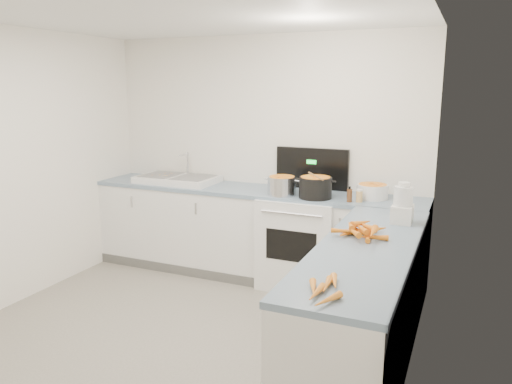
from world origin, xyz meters
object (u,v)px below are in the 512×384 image
at_px(sink, 178,179).
at_px(steel_pot, 282,187).
at_px(extract_bottle, 349,196).
at_px(black_pot, 315,189).
at_px(food_processor, 403,205).
at_px(spice_jar, 359,196).
at_px(stove, 302,239).
at_px(mixing_bowl, 372,191).

height_order(sink, steel_pot, sink).
bearing_deg(extract_bottle, black_pot, 174.03).
bearing_deg(food_processor, sink, 163.67).
bearing_deg(sink, spice_jar, -4.30).
distance_m(sink, spice_jar, 2.04).
height_order(sink, food_processor, food_processor).
distance_m(stove, sink, 1.54).
relative_size(steel_pot, extract_bottle, 2.29).
xyz_separation_m(sink, food_processor, (2.49, -0.73, 0.10)).
bearing_deg(sink, food_processor, -16.33).
distance_m(spice_jar, food_processor, 0.74).
xyz_separation_m(steel_pot, mixing_bowl, (0.84, 0.20, -0.01)).
relative_size(stove, food_processor, 4.25).
bearing_deg(extract_bottle, stove, 160.92).
xyz_separation_m(spice_jar, food_processor, (0.45, -0.58, 0.09)).
distance_m(stove, black_pot, 0.60).
bearing_deg(black_pot, sink, 174.55).
bearing_deg(extract_bottle, mixing_bowl, 54.68).
bearing_deg(mixing_bowl, sink, -178.85).
relative_size(spice_jar, food_processor, 0.32).
height_order(stove, steel_pot, stove).
xyz_separation_m(stove, extract_bottle, (0.50, -0.17, 0.53)).
height_order(mixing_bowl, extract_bottle, mixing_bowl).
bearing_deg(sink, stove, -0.62).
xyz_separation_m(stove, steel_pot, (-0.17, -0.14, 0.55)).
relative_size(sink, steel_pot, 3.11).
xyz_separation_m(sink, mixing_bowl, (2.12, 0.04, 0.03)).
bearing_deg(food_processor, black_pot, 146.56).
xyz_separation_m(mixing_bowl, food_processor, (0.37, -0.77, 0.07)).
distance_m(steel_pot, spice_jar, 0.76).
relative_size(extract_bottle, food_processor, 0.38).
bearing_deg(black_pot, spice_jar, 0.15).
distance_m(stove, mixing_bowl, 0.85).
distance_m(extract_bottle, spice_jar, 0.09).
bearing_deg(steel_pot, food_processor, -25.36).
bearing_deg(stove, sink, 179.38).
bearing_deg(spice_jar, food_processor, -51.79).
bearing_deg(sink, steel_pot, -6.96).
xyz_separation_m(steel_pot, extract_bottle, (0.67, -0.03, -0.02)).
bearing_deg(sink, extract_bottle, -5.53).
relative_size(stove, sink, 1.58).
distance_m(stove, steel_pot, 0.59).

